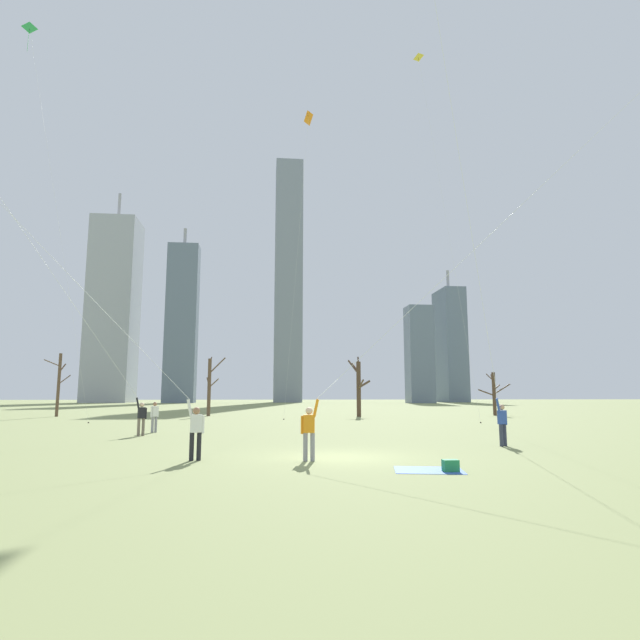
{
  "coord_description": "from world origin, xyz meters",
  "views": [
    {
      "loc": [
        -2.4,
        -17.01,
        2.0
      ],
      "look_at": [
        0.0,
        6.0,
        5.35
      ],
      "focal_mm": 29.07,
      "sensor_mm": 36.0,
      "label": 1
    }
  ],
  "objects_px": {
    "distant_kite_low_near_trees_yellow": "(425,94)",
    "bare_tree_right_of_center": "(494,392)",
    "kite_flyer_midfield_center_pink": "(113,373)",
    "bystander_far_off_by_trees": "(154,415)",
    "bare_tree_center": "(59,383)",
    "kite_flyer_far_back_teal": "(495,375)",
    "kite_flyer_midfield_left_white": "(416,322)",
    "picnic_spot": "(441,468)",
    "bare_tree_rightmost": "(359,385)",
    "bare_tree_left_of_center": "(210,385)",
    "distant_kite_drifting_right_orange": "(307,139)",
    "distant_kite_high_overhead_green": "(34,61)",
    "kite_flyer_midfield_right_blue": "(128,354)"
  },
  "relations": [
    {
      "from": "bare_tree_right_of_center",
      "to": "bare_tree_left_of_center",
      "type": "bearing_deg",
      "value": 177.05
    },
    {
      "from": "bare_tree_right_of_center",
      "to": "picnic_spot",
      "type": "bearing_deg",
      "value": -116.43
    },
    {
      "from": "bare_tree_center",
      "to": "kite_flyer_midfield_center_pink",
      "type": "bearing_deg",
      "value": -64.58
    },
    {
      "from": "bare_tree_left_of_center",
      "to": "picnic_spot",
      "type": "bearing_deg",
      "value": -74.9
    },
    {
      "from": "distant_kite_low_near_trees_yellow",
      "to": "bare_tree_left_of_center",
      "type": "relative_size",
      "value": 5.27
    },
    {
      "from": "picnic_spot",
      "to": "kite_flyer_midfield_center_pink",
      "type": "bearing_deg",
      "value": 134.71
    },
    {
      "from": "bare_tree_rightmost",
      "to": "bystander_far_off_by_trees",
      "type": "bearing_deg",
      "value": -127.23
    },
    {
      "from": "kite_flyer_midfield_left_white",
      "to": "bare_tree_left_of_center",
      "type": "relative_size",
      "value": 2.94
    },
    {
      "from": "distant_kite_drifting_right_orange",
      "to": "picnic_spot",
      "type": "height_order",
      "value": "distant_kite_drifting_right_orange"
    },
    {
      "from": "kite_flyer_midfield_center_pink",
      "to": "picnic_spot",
      "type": "xyz_separation_m",
      "value": [
        11.97,
        -12.09,
        -2.93
      ]
    },
    {
      "from": "kite_flyer_midfield_left_white",
      "to": "bare_tree_rightmost",
      "type": "distance_m",
      "value": 32.3
    },
    {
      "from": "distant_kite_low_near_trees_yellow",
      "to": "bare_tree_rightmost",
      "type": "height_order",
      "value": "distant_kite_low_near_trees_yellow"
    },
    {
      "from": "kite_flyer_far_back_teal",
      "to": "bare_tree_right_of_center",
      "type": "height_order",
      "value": "kite_flyer_far_back_teal"
    },
    {
      "from": "distant_kite_drifting_right_orange",
      "to": "picnic_spot",
      "type": "distance_m",
      "value": 36.6
    },
    {
      "from": "kite_flyer_midfield_center_pink",
      "to": "bare_tree_rightmost",
      "type": "height_order",
      "value": "kite_flyer_midfield_center_pink"
    },
    {
      "from": "kite_flyer_midfield_left_white",
      "to": "bare_tree_left_of_center",
      "type": "bearing_deg",
      "value": 106.22
    },
    {
      "from": "bystander_far_off_by_trees",
      "to": "distant_kite_low_near_trees_yellow",
      "type": "relative_size",
      "value": 0.05
    },
    {
      "from": "bare_tree_center",
      "to": "bare_tree_right_of_center",
      "type": "bearing_deg",
      "value": -2.06
    },
    {
      "from": "distant_kite_low_near_trees_yellow",
      "to": "kite_flyer_midfield_right_blue",
      "type": "bearing_deg",
      "value": -128.56
    },
    {
      "from": "distant_kite_low_near_trees_yellow",
      "to": "bare_tree_center",
      "type": "xyz_separation_m",
      "value": [
        -31.69,
        12.98,
        -23.13
      ]
    },
    {
      "from": "kite_flyer_far_back_teal",
      "to": "distant_kite_drifting_right_orange",
      "type": "height_order",
      "value": "distant_kite_drifting_right_orange"
    },
    {
      "from": "distant_kite_drifting_right_orange",
      "to": "bare_tree_rightmost",
      "type": "bearing_deg",
      "value": 49.84
    },
    {
      "from": "bare_tree_right_of_center",
      "to": "bare_tree_rightmost",
      "type": "xyz_separation_m",
      "value": [
        -13.73,
        -1.27,
        0.64
      ]
    },
    {
      "from": "picnic_spot",
      "to": "bare_tree_right_of_center",
      "type": "distance_m",
      "value": 39.82
    },
    {
      "from": "kite_flyer_midfield_right_blue",
      "to": "kite_flyer_midfield_center_pink",
      "type": "bearing_deg",
      "value": 108.36
    },
    {
      "from": "bare_tree_left_of_center",
      "to": "bystander_far_off_by_trees",
      "type": "bearing_deg",
      "value": -91.49
    },
    {
      "from": "kite_flyer_midfield_center_pink",
      "to": "distant_kite_low_near_trees_yellow",
      "type": "height_order",
      "value": "distant_kite_low_near_trees_yellow"
    },
    {
      "from": "kite_flyer_far_back_teal",
      "to": "distant_kite_low_near_trees_yellow",
      "type": "relative_size",
      "value": 0.58
    },
    {
      "from": "kite_flyer_midfield_right_blue",
      "to": "bare_tree_right_of_center",
      "type": "height_order",
      "value": "kite_flyer_midfield_right_blue"
    },
    {
      "from": "kite_flyer_far_back_teal",
      "to": "bare_tree_rightmost",
      "type": "distance_m",
      "value": 28.55
    },
    {
      "from": "kite_flyer_midfield_right_blue",
      "to": "bare_tree_right_of_center",
      "type": "distance_m",
      "value": 42.1
    },
    {
      "from": "kite_flyer_midfield_center_pink",
      "to": "bystander_far_off_by_trees",
      "type": "xyz_separation_m",
      "value": [
        1.41,
        3.13,
        -2.12
      ]
    },
    {
      "from": "picnic_spot",
      "to": "bare_tree_right_of_center",
      "type": "relative_size",
      "value": 0.49
    },
    {
      "from": "kite_flyer_midfield_left_white",
      "to": "kite_flyer_far_back_teal",
      "type": "bearing_deg",
      "value": 40.14
    },
    {
      "from": "kite_flyer_midfield_left_white",
      "to": "bare_tree_right_of_center",
      "type": "height_order",
      "value": "kite_flyer_midfield_left_white"
    },
    {
      "from": "kite_flyer_midfield_right_blue",
      "to": "kite_flyer_midfield_center_pink",
      "type": "height_order",
      "value": "kite_flyer_midfield_center_pink"
    },
    {
      "from": "kite_flyer_midfield_left_white",
      "to": "bystander_far_off_by_trees",
      "type": "xyz_separation_m",
      "value": [
        -10.67,
        12.91,
        -3.39
      ]
    },
    {
      "from": "kite_flyer_midfield_center_pink",
      "to": "distant_kite_drifting_right_orange",
      "type": "height_order",
      "value": "distant_kite_drifting_right_orange"
    },
    {
      "from": "distant_kite_high_overhead_green",
      "to": "bare_tree_rightmost",
      "type": "bearing_deg",
      "value": 22.56
    },
    {
      "from": "picnic_spot",
      "to": "bare_tree_rightmost",
      "type": "height_order",
      "value": "bare_tree_rightmost"
    },
    {
      "from": "kite_flyer_midfield_left_white",
      "to": "bare_tree_left_of_center",
      "type": "xyz_separation_m",
      "value": [
        -10.1,
        34.73,
        -1.38
      ]
    },
    {
      "from": "kite_flyer_midfield_center_pink",
      "to": "picnic_spot",
      "type": "distance_m",
      "value": 17.26
    },
    {
      "from": "kite_flyer_midfield_left_white",
      "to": "kite_flyer_midfield_center_pink",
      "type": "bearing_deg",
      "value": 140.99
    },
    {
      "from": "distant_kite_high_overhead_green",
      "to": "distant_kite_drifting_right_orange",
      "type": "relative_size",
      "value": 1.13
    },
    {
      "from": "kite_flyer_far_back_teal",
      "to": "bare_tree_right_of_center",
      "type": "xyz_separation_m",
      "value": [
        13.45,
        29.82,
        -0.53
      ]
    },
    {
      "from": "bystander_far_off_by_trees",
      "to": "bare_tree_center",
      "type": "distance_m",
      "value": 25.69
    },
    {
      "from": "kite_flyer_midfield_left_white",
      "to": "bare_tree_rightmost",
      "type": "bearing_deg",
      "value": 83.13
    },
    {
      "from": "kite_flyer_far_back_teal",
      "to": "distant_kite_drifting_right_orange",
      "type": "distance_m",
      "value": 30.99
    },
    {
      "from": "bystander_far_off_by_trees",
      "to": "bare_tree_left_of_center",
      "type": "xyz_separation_m",
      "value": [
        0.57,
        21.82,
        2.01
      ]
    },
    {
      "from": "distant_kite_low_near_trees_yellow",
      "to": "bare_tree_right_of_center",
      "type": "relative_size",
      "value": 7.16
    }
  ]
}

